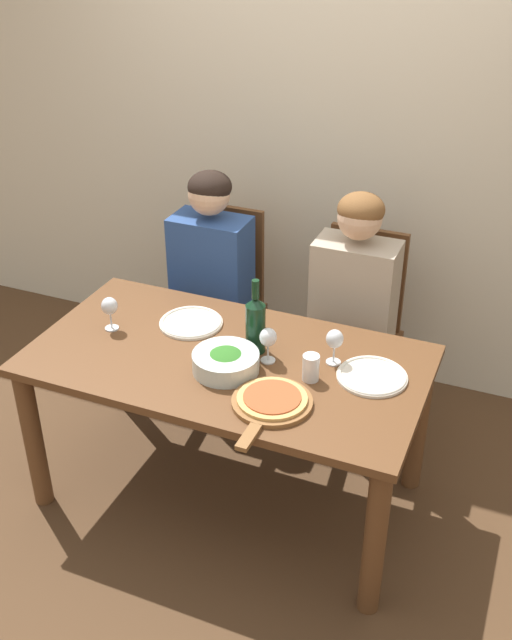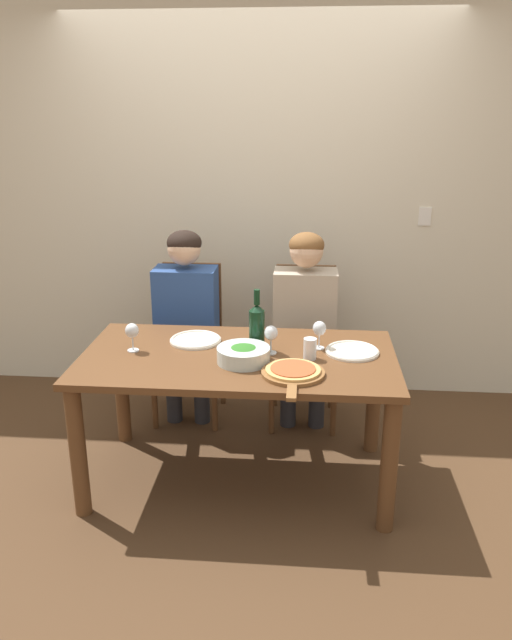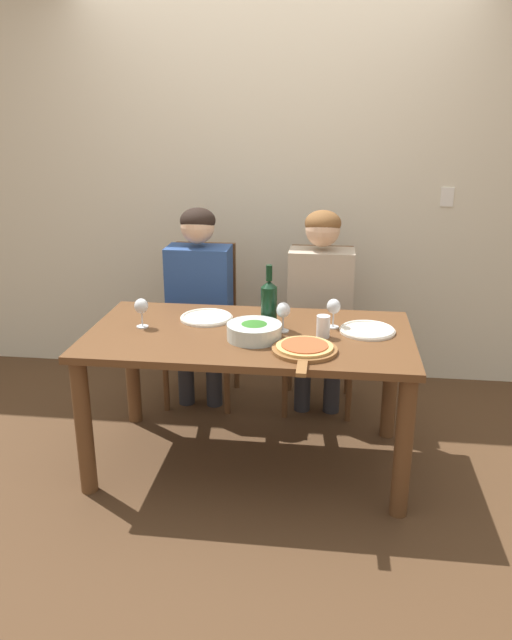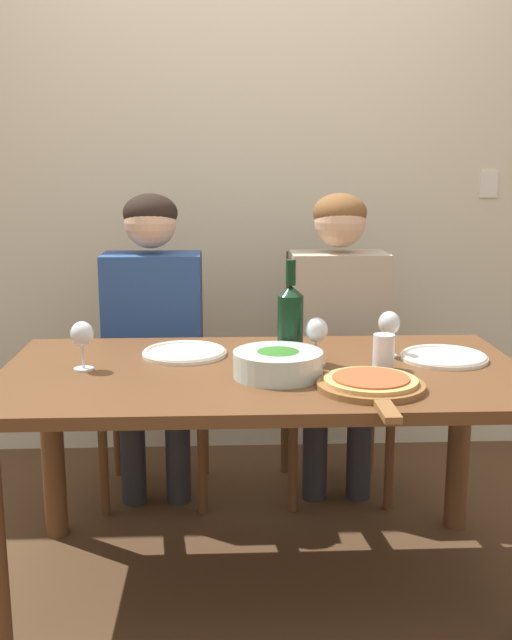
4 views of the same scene
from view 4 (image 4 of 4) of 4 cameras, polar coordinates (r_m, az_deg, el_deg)
The scene contains 16 objects.
ground_plane at distance 2.59m, azimuth 0.57°, elevation -19.44°, with size 40.00×40.00×0.00m, color #4C331E.
back_wall at distance 3.46m, azimuth -0.53°, elevation 11.95°, with size 10.00×0.06×2.70m.
dining_table at distance 2.33m, azimuth 0.60°, elevation -6.50°, with size 1.61×0.86×0.73m.
chair_left at distance 3.12m, azimuth -7.57°, elevation -3.51°, with size 0.42×0.42×0.98m.
chair_right at distance 3.14m, azimuth 5.89°, elevation -3.36°, with size 0.42×0.42×0.98m.
person_woman at distance 2.96m, azimuth -7.88°, elevation 0.03°, with size 0.47×0.51×1.23m.
person_man at distance 2.98m, azimuth 6.30°, elevation 0.16°, with size 0.47×0.51×1.23m.
wine_bottle at distance 2.36m, azimuth 2.63°, elevation -0.08°, with size 0.08×0.08×0.32m.
broccoli_bowl at distance 2.20m, azimuth 1.68°, elevation -3.33°, with size 0.27×0.27×0.08m.
dinner_plate_left at distance 2.46m, azimuth -5.47°, elevation -2.47°, with size 0.28×0.28×0.02m.
dinner_plate_right at distance 2.47m, azimuth 14.12°, elevation -2.73°, with size 0.28×0.28×0.02m.
pizza_on_board at distance 2.11m, azimuth 8.77°, elevation -4.88°, with size 0.30×0.44×0.04m.
wine_glass_left at distance 2.32m, azimuth -13.11°, elevation -1.23°, with size 0.07×0.07×0.15m.
wine_glass_right at distance 2.45m, azimuth 10.11°, elevation -0.40°, with size 0.07×0.07×0.15m.
wine_glass_centre at distance 2.32m, azimuth 4.63°, elevation -0.93°, with size 0.07×0.07×0.15m.
water_tumbler at distance 2.31m, azimuth 9.70°, elevation -2.40°, with size 0.07×0.07×0.11m.
Camera 4 is at (-0.12, -2.21, 1.35)m, focal length 42.00 mm.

